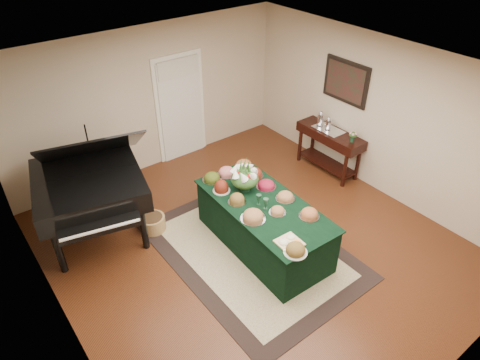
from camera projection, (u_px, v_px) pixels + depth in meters
ground at (252, 244)px, 6.64m from camera, size 6.00×6.00×0.00m
area_rug at (251, 250)px, 6.52m from camera, size 2.29×3.20×0.01m
kitchen_doorway at (181, 109)px, 8.29m from camera, size 1.05×0.07×2.10m
buffet_table at (263, 225)px, 6.41m from camera, size 1.13×2.25×0.80m
food_platters at (254, 194)px, 6.29m from camera, size 1.06×2.28×0.14m
cutting_board at (288, 240)px, 5.49m from camera, size 0.32×0.32×0.10m
green_goblets at (262, 202)px, 6.08m from camera, size 0.09×0.21×0.18m
floral_centerpiece at (245, 176)px, 6.33m from camera, size 0.44×0.44×0.44m
grand_piano at (89, 184)px, 6.33m from camera, size 1.97×2.11×1.86m
wicker_basket at (153, 223)px, 6.85m from camera, size 0.40×0.40×0.25m
mahogany_sideboard at (330, 140)px, 8.02m from camera, size 0.45×1.36×0.84m
tea_service at (325, 122)px, 7.96m from camera, size 0.34×0.58×0.30m
pink_bouquet at (353, 135)px, 7.52m from camera, size 0.16×0.16×0.20m
wall_painting at (346, 82)px, 7.51m from camera, size 0.05×0.95×0.75m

